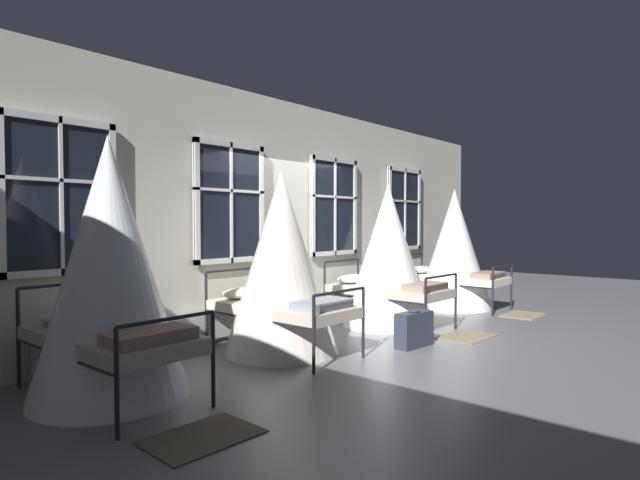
{
  "coord_description": "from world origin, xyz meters",
  "views": [
    {
      "loc": [
        -5.53,
        -4.38,
        1.56
      ],
      "look_at": [
        -0.47,
        -0.02,
        1.34
      ],
      "focal_mm": 29.01,
      "sensor_mm": 36.0,
      "label": 1
    }
  ],
  "objects_px": {
    "cot_first": "(109,271)",
    "cot_fourth": "(454,250)",
    "cot_third": "(388,257)",
    "suitcase_dark": "(414,329)",
    "cot_second": "(281,264)"
  },
  "relations": [
    {
      "from": "cot_second",
      "to": "cot_third",
      "type": "xyz_separation_m",
      "value": [
        2.23,
        -0.06,
        -0.02
      ]
    },
    {
      "from": "cot_second",
      "to": "cot_first",
      "type": "bearing_deg",
      "value": 90.02
    },
    {
      "from": "cot_second",
      "to": "suitcase_dark",
      "type": "height_order",
      "value": "cot_second"
    },
    {
      "from": "cot_first",
      "to": "cot_fourth",
      "type": "xyz_separation_m",
      "value": [
        6.57,
        -0.08,
        -0.07
      ]
    },
    {
      "from": "cot_first",
      "to": "cot_fourth",
      "type": "relative_size",
      "value": 1.07
    },
    {
      "from": "suitcase_dark",
      "to": "cot_second",
      "type": "bearing_deg",
      "value": 145.68
    },
    {
      "from": "cot_third",
      "to": "suitcase_dark",
      "type": "bearing_deg",
      "value": 138.01
    },
    {
      "from": "cot_first",
      "to": "cot_third",
      "type": "bearing_deg",
      "value": -91.59
    },
    {
      "from": "cot_second",
      "to": "cot_third",
      "type": "relative_size",
      "value": 1.02
    },
    {
      "from": "cot_first",
      "to": "cot_second",
      "type": "bearing_deg",
      "value": -90.83
    },
    {
      "from": "cot_first",
      "to": "suitcase_dark",
      "type": "relative_size",
      "value": 4.05
    },
    {
      "from": "cot_first",
      "to": "cot_fourth",
      "type": "distance_m",
      "value": 6.57
    },
    {
      "from": "cot_second",
      "to": "cot_third",
      "type": "height_order",
      "value": "cot_second"
    },
    {
      "from": "cot_third",
      "to": "suitcase_dark",
      "type": "relative_size",
      "value": 3.72
    },
    {
      "from": "cot_second",
      "to": "suitcase_dark",
      "type": "bearing_deg",
      "value": -130.35
    }
  ]
}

